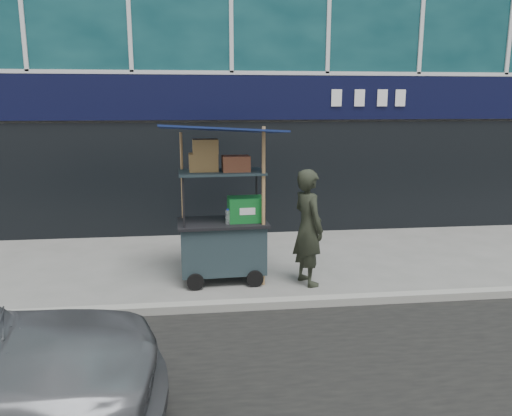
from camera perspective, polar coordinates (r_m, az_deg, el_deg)
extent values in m
plane|color=slate|center=(7.25, -0.29, -10.80)|extent=(80.00, 80.00, 0.00)
cube|color=gray|center=(7.05, -0.10, -10.97)|extent=(80.00, 0.18, 0.12)
cube|color=black|center=(10.53, -2.76, 12.47)|extent=(15.68, 0.06, 0.90)
cube|color=black|center=(10.69, -2.68, 3.32)|extent=(15.68, 0.04, 2.40)
cube|color=#1B2A2F|center=(8.00, -3.84, -4.47)|extent=(1.34, 0.82, 0.77)
cylinder|color=black|center=(7.72, -6.94, -8.41)|extent=(0.26, 0.07, 0.26)
cylinder|color=black|center=(7.80, -0.11, -8.09)|extent=(0.26, 0.07, 0.26)
cube|color=black|center=(7.89, -3.88, -1.65)|extent=(1.44, 0.91, 0.04)
cylinder|color=black|center=(7.46, -8.29, 0.50)|extent=(0.03, 0.03, 0.82)
cylinder|color=black|center=(7.57, 0.86, 0.80)|extent=(0.03, 0.03, 0.82)
cylinder|color=black|center=(8.10, -8.38, 1.41)|extent=(0.03, 0.03, 0.82)
cylinder|color=black|center=(8.20, 0.06, 1.68)|extent=(0.03, 0.03, 0.82)
cube|color=#1B2A2F|center=(7.74, -3.96, 4.10)|extent=(1.34, 0.82, 0.03)
cylinder|color=olive|center=(7.59, 0.86, -0.01)|extent=(0.06, 0.06, 2.46)
cylinder|color=olive|center=(8.13, -8.34, 0.28)|extent=(0.05, 0.05, 2.35)
cube|color=#0C1944|center=(7.68, -4.03, 8.96)|extent=(1.92, 1.39, 0.22)
cube|color=#0E5E27|center=(7.83, -1.18, -0.13)|extent=(0.56, 0.41, 0.38)
cylinder|color=silver|center=(7.66, -3.25, -1.06)|extent=(0.08, 0.08, 0.22)
cylinder|color=#172CB1|center=(7.63, -3.26, -0.18)|extent=(0.04, 0.04, 0.02)
cube|color=olive|center=(7.76, -6.03, 5.22)|extent=(0.45, 0.35, 0.27)
cube|color=brown|center=(7.69, -2.31, 5.10)|extent=(0.43, 0.32, 0.24)
cube|color=olive|center=(7.71, -5.82, 7.03)|extent=(0.39, 0.30, 0.22)
imported|color=black|center=(7.78, 5.98, -2.21)|extent=(0.63, 0.77, 1.82)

